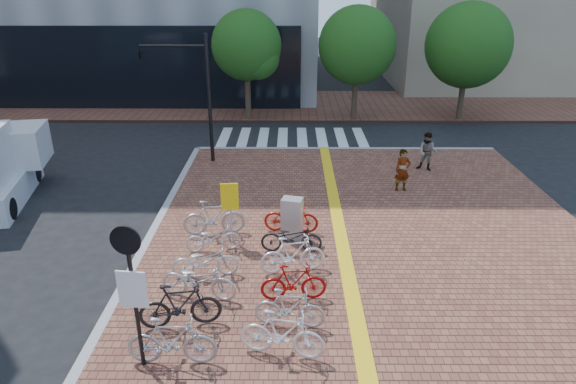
{
  "coord_description": "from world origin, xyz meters",
  "views": [
    {
      "loc": [
        0.43,
        -11.16,
        7.68
      ],
      "look_at": [
        0.34,
        3.92,
        1.3
      ],
      "focal_mm": 32.0,
      "sensor_mm": 36.0,
      "label": 1
    }
  ],
  "objects_px": {
    "bike_4": "(213,238)",
    "bike_6": "(282,334)",
    "bike_2": "(199,280)",
    "bike_11": "(291,217)",
    "bike_10": "(291,237)",
    "bike_3": "(205,261)",
    "notice_sign": "(132,281)",
    "traffic_light_pole": "(178,75)",
    "bike_1": "(180,305)",
    "bike_7": "(290,308)",
    "bike_9": "(293,254)",
    "utility_box": "(292,219)",
    "bike_5": "(214,217)",
    "bike_8": "(294,282)",
    "yellow_sign": "(230,202)",
    "pedestrian_b": "(427,152)",
    "bike_0": "(172,341)",
    "pedestrian_a": "(403,170)"
  },
  "relations": [
    {
      "from": "bike_0",
      "to": "bike_9",
      "type": "bearing_deg",
      "value": -34.22
    },
    {
      "from": "bike_9",
      "to": "bike_11",
      "type": "height_order",
      "value": "bike_9"
    },
    {
      "from": "bike_1",
      "to": "yellow_sign",
      "type": "height_order",
      "value": "yellow_sign"
    },
    {
      "from": "bike_1",
      "to": "bike_3",
      "type": "distance_m",
      "value": 2.17
    },
    {
      "from": "bike_3",
      "to": "bike_10",
      "type": "relative_size",
      "value": 1.0
    },
    {
      "from": "bike_4",
      "to": "notice_sign",
      "type": "relative_size",
      "value": 0.49
    },
    {
      "from": "bike_0",
      "to": "bike_9",
      "type": "xyz_separation_m",
      "value": [
        2.5,
        3.62,
        -0.02
      ]
    },
    {
      "from": "bike_2",
      "to": "bike_9",
      "type": "relative_size",
      "value": 1.08
    },
    {
      "from": "bike_8",
      "to": "notice_sign",
      "type": "height_order",
      "value": "notice_sign"
    },
    {
      "from": "pedestrian_b",
      "to": "yellow_sign",
      "type": "relative_size",
      "value": 0.83
    },
    {
      "from": "bike_11",
      "to": "traffic_light_pole",
      "type": "relative_size",
      "value": 0.32
    },
    {
      "from": "bike_4",
      "to": "bike_7",
      "type": "xyz_separation_m",
      "value": [
        2.26,
        -3.55,
        0.07
      ]
    },
    {
      "from": "bike_6",
      "to": "yellow_sign",
      "type": "height_order",
      "value": "yellow_sign"
    },
    {
      "from": "bike_6",
      "to": "traffic_light_pole",
      "type": "xyz_separation_m",
      "value": [
        -4.52,
        12.57,
        3.17
      ]
    },
    {
      "from": "bike_1",
      "to": "bike_7",
      "type": "distance_m",
      "value": 2.51
    },
    {
      "from": "bike_0",
      "to": "utility_box",
      "type": "xyz_separation_m",
      "value": [
        2.49,
        5.59,
        0.1
      ]
    },
    {
      "from": "bike_8",
      "to": "bike_7",
      "type": "bearing_deg",
      "value": 170.14
    },
    {
      "from": "bike_3",
      "to": "bike_2",
      "type": "bearing_deg",
      "value": 172.12
    },
    {
      "from": "bike_0",
      "to": "utility_box",
      "type": "distance_m",
      "value": 6.12
    },
    {
      "from": "bike_7",
      "to": "pedestrian_a",
      "type": "xyz_separation_m",
      "value": [
        4.2,
        8.22,
        0.31
      ]
    },
    {
      "from": "bike_0",
      "to": "pedestrian_b",
      "type": "height_order",
      "value": "pedestrian_b"
    },
    {
      "from": "bike_1",
      "to": "bike_3",
      "type": "relative_size",
      "value": 1.06
    },
    {
      "from": "bike_6",
      "to": "pedestrian_b",
      "type": "xyz_separation_m",
      "value": [
        5.82,
        11.42,
        0.25
      ]
    },
    {
      "from": "bike_10",
      "to": "bike_3",
      "type": "bearing_deg",
      "value": 122.23
    },
    {
      "from": "bike_6",
      "to": "bike_8",
      "type": "relative_size",
      "value": 1.12
    },
    {
      "from": "bike_1",
      "to": "bike_10",
      "type": "relative_size",
      "value": 1.06
    },
    {
      "from": "bike_7",
      "to": "bike_9",
      "type": "height_order",
      "value": "bike_9"
    },
    {
      "from": "bike_3",
      "to": "bike_6",
      "type": "xyz_separation_m",
      "value": [
        2.12,
        -3.14,
        0.09
      ]
    },
    {
      "from": "notice_sign",
      "to": "pedestrian_a",
      "type": "bearing_deg",
      "value": 52.75
    },
    {
      "from": "bike_7",
      "to": "utility_box",
      "type": "xyz_separation_m",
      "value": [
        0.06,
        4.34,
        0.17
      ]
    },
    {
      "from": "bike_3",
      "to": "pedestrian_a",
      "type": "distance_m",
      "value": 8.89
    },
    {
      "from": "bike_4",
      "to": "bike_6",
      "type": "relative_size",
      "value": 0.87
    },
    {
      "from": "bike_8",
      "to": "traffic_light_pole",
      "type": "xyz_separation_m",
      "value": [
        -4.77,
        10.5,
        3.23
      ]
    },
    {
      "from": "bike_0",
      "to": "bike_9",
      "type": "relative_size",
      "value": 1.05
    },
    {
      "from": "bike_1",
      "to": "pedestrian_b",
      "type": "xyz_separation_m",
      "value": [
        8.18,
        10.43,
        0.24
      ]
    },
    {
      "from": "bike_8",
      "to": "utility_box",
      "type": "xyz_separation_m",
      "value": [
        -0.03,
        3.27,
        0.17
      ]
    },
    {
      "from": "traffic_light_pole",
      "to": "bike_9",
      "type": "bearing_deg",
      "value": -62.74
    },
    {
      "from": "bike_5",
      "to": "bike_7",
      "type": "height_order",
      "value": "bike_5"
    },
    {
      "from": "bike_1",
      "to": "bike_8",
      "type": "distance_m",
      "value": 2.82
    },
    {
      "from": "notice_sign",
      "to": "bike_1",
      "type": "bearing_deg",
      "value": 67.29
    },
    {
      "from": "pedestrian_a",
      "to": "notice_sign",
      "type": "xyz_separation_m",
      "value": [
        -7.27,
        -9.56,
        1.26
      ]
    },
    {
      "from": "utility_box",
      "to": "yellow_sign",
      "type": "relative_size",
      "value": 0.69
    },
    {
      "from": "bike_2",
      "to": "bike_11",
      "type": "relative_size",
      "value": 1.13
    },
    {
      "from": "bike_7",
      "to": "yellow_sign",
      "type": "height_order",
      "value": "yellow_sign"
    },
    {
      "from": "bike_10",
      "to": "bike_4",
      "type": "bearing_deg",
      "value": 90.49
    },
    {
      "from": "yellow_sign",
      "to": "bike_5",
      "type": "bearing_deg",
      "value": 137.97
    },
    {
      "from": "bike_9",
      "to": "bike_10",
      "type": "height_order",
      "value": "bike_9"
    },
    {
      "from": "bike_9",
      "to": "bike_8",
      "type": "bearing_deg",
      "value": 169.1
    },
    {
      "from": "utility_box",
      "to": "bike_5",
      "type": "bearing_deg",
      "value": 173.8
    },
    {
      "from": "bike_4",
      "to": "notice_sign",
      "type": "xyz_separation_m",
      "value": [
        -0.8,
        -4.88,
        1.64
      ]
    }
  ]
}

